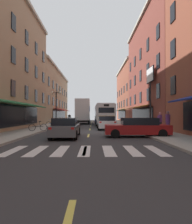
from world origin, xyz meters
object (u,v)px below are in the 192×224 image
(transit_bus, at_px, (104,114))
(sedan_near, at_px, (66,128))
(bicycle_mid, at_px, (38,127))
(pedestrian_mid, at_px, (168,122))
(motorcycle_rider, at_px, (69,125))
(street_lamp_twin, at_px, (56,106))
(box_truck, at_px, (83,112))
(sedan_mid, at_px, (85,119))
(billboard_sign, at_px, (150,82))
(bicycle_near, at_px, (53,124))
(sedan_far, at_px, (137,127))
(sedan_rear, at_px, (106,123))
(pedestrian_near, at_px, (160,121))

(transit_bus, bearing_deg, sedan_near, -101.73)
(bicycle_mid, bearing_deg, pedestrian_mid, -12.49)
(motorcycle_rider, height_order, street_lamp_twin, street_lamp_twin)
(box_truck, bearing_deg, sedan_mid, 91.04)
(sedan_mid, bearing_deg, billboard_sign, -69.46)
(box_truck, distance_m, bicycle_near, 11.80)
(pedestrian_mid, bearing_deg, sedan_near, -111.90)
(sedan_far, bearing_deg, bicycle_near, 130.69)
(sedan_near, height_order, sedan_rear, sedan_rear)
(box_truck, height_order, sedan_far, box_truck)
(transit_bus, bearing_deg, box_truck, 133.19)
(sedan_rear, xyz_separation_m, bicycle_near, (-6.42, 2.06, -0.25))
(sedan_mid, height_order, sedan_rear, sedan_rear)
(sedan_near, relative_size, sedan_mid, 0.99)
(sedan_rear, distance_m, street_lamp_twin, 9.46)
(billboard_sign, xyz_separation_m, pedestrian_mid, (-0.65, -7.19, -4.40))
(sedan_near, relative_size, street_lamp_twin, 0.95)
(sedan_near, bearing_deg, pedestrian_mid, 10.44)
(billboard_sign, height_order, motorcycle_rider, billboard_sign)
(sedan_mid, bearing_deg, pedestrian_near, -74.04)
(street_lamp_twin, bearing_deg, billboard_sign, -24.29)
(sedan_mid, distance_m, sedan_rear, 24.41)
(sedan_near, xyz_separation_m, bicycle_mid, (-3.14, 3.95, -0.22))
(transit_bus, distance_m, sedan_far, 17.24)
(bicycle_mid, bearing_deg, sedan_far, -23.38)
(sedan_far, xyz_separation_m, motorcycle_rider, (-5.54, 4.05, -0.01))
(sedan_far, relative_size, bicycle_mid, 2.79)
(billboard_sign, distance_m, transit_bus, 10.80)
(box_truck, relative_size, bicycle_near, 4.23)
(motorcycle_rider, relative_size, pedestrian_near, 1.20)
(bicycle_mid, bearing_deg, motorcycle_rider, 8.19)
(sedan_rear, bearing_deg, bicycle_mid, -149.16)
(sedan_near, bearing_deg, billboard_sign, 45.02)
(sedan_rear, height_order, pedestrian_near, pedestrian_near)
(pedestrian_near, bearing_deg, bicycle_near, -163.81)
(bicycle_near, xyz_separation_m, pedestrian_near, (11.06, -6.41, 0.55))
(transit_bus, xyz_separation_m, sedan_rear, (-0.20, -9.58, -0.95))
(sedan_far, height_order, pedestrian_mid, pedestrian_mid)
(sedan_far, distance_m, pedestrian_mid, 3.00)
(sedan_far, height_order, bicycle_near, sedan_far)
(bicycle_mid, distance_m, pedestrian_near, 11.22)
(sedan_rear, xyz_separation_m, motorcycle_rider, (-3.70, -3.51, -0.04))
(sedan_near, distance_m, motorcycle_rider, 4.37)
(sedan_near, distance_m, bicycle_mid, 5.05)
(transit_bus, bearing_deg, motorcycle_rider, -106.58)
(sedan_rear, relative_size, pedestrian_mid, 2.60)
(sedan_rear, height_order, pedestrian_mid, pedestrian_mid)
(bicycle_near, distance_m, pedestrian_near, 12.79)
(billboard_sign, relative_size, bicycle_near, 4.10)
(street_lamp_twin, bearing_deg, sedan_near, -76.53)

